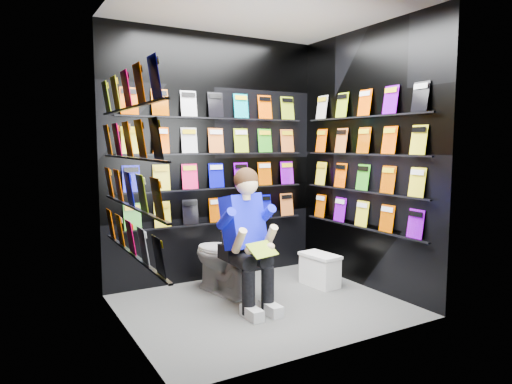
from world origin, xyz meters
TOP-DOWN VIEW (x-y plane):
  - floor at (0.00, 0.00)m, footprint 2.40×2.40m
  - ceiling at (0.00, 0.00)m, footprint 2.40×2.40m
  - wall_back at (0.00, 1.00)m, footprint 2.40×0.04m
  - wall_front at (0.00, -1.00)m, footprint 2.40×0.04m
  - wall_left at (-1.20, 0.00)m, footprint 0.04×2.00m
  - wall_right at (1.20, 0.00)m, footprint 0.04×2.00m
  - comics_back at (0.00, 0.97)m, footprint 2.10×0.06m
  - comics_left at (-1.17, 0.00)m, footprint 0.06×1.70m
  - comics_right at (1.17, 0.00)m, footprint 0.06×1.70m
  - toilet at (-0.14, 0.51)m, footprint 0.58×0.82m
  - longbox at (0.81, 0.22)m, footprint 0.26×0.42m
  - longbox_lid at (0.81, 0.22)m, footprint 0.28×0.44m
  - reader at (-0.14, 0.13)m, footprint 0.64×0.81m
  - held_comic at (-0.14, -0.22)m, footprint 0.28×0.20m

SIDE VIEW (x-z plane):
  - floor at x=0.00m, z-range 0.00..0.00m
  - longbox at x=0.81m, z-range 0.00..0.30m
  - longbox_lid at x=0.81m, z-range 0.30..0.33m
  - toilet at x=-0.14m, z-range 0.00..0.73m
  - held_comic at x=-0.14m, z-range 0.53..0.63m
  - reader at x=-0.14m, z-range 0.09..1.41m
  - wall_back at x=0.00m, z-range 0.00..2.60m
  - wall_front at x=0.00m, z-range 0.00..2.60m
  - wall_left at x=-1.20m, z-range 0.00..2.60m
  - wall_right at x=1.20m, z-range 0.00..2.60m
  - comics_back at x=0.00m, z-range 0.62..1.99m
  - comics_left at x=-1.17m, z-range 0.62..1.99m
  - comics_right at x=1.17m, z-range 0.62..1.99m
  - ceiling at x=0.00m, z-range 2.60..2.60m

